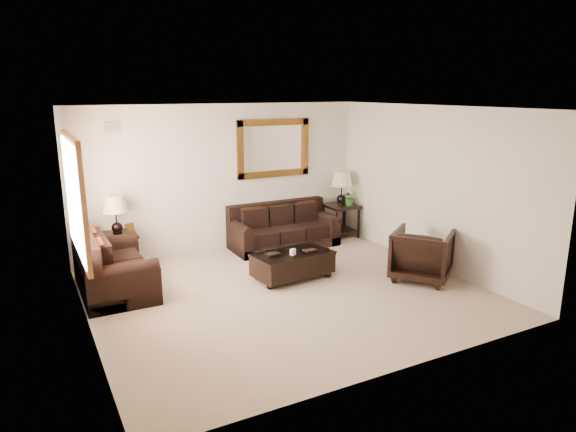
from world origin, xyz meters
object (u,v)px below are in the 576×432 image
loveseat (110,270)px  end_table_right (341,194)px  armchair (422,252)px  end_table_left (117,222)px  sofa (283,231)px  coffee_table (293,262)px

loveseat → end_table_right: bearing=-78.9°
end_table_right → armchair: size_ratio=1.51×
end_table_left → end_table_right: end_table_right is taller
end_table_left → loveseat: bearing=-107.2°
end_table_left → armchair: (4.16, -2.68, -0.39)m
loveseat → end_table_right: size_ratio=1.23×
sofa → end_table_left: bearing=178.7°
sofa → loveseat: (-3.32, -0.87, 0.04)m
sofa → armchair: size_ratio=2.27×
loveseat → armchair: bearing=-111.3°
end_table_left → armchair: bearing=-32.7°
end_table_left → armchair: 4.96m
armchair → coffee_table: bearing=24.7°
sofa → loveseat: 3.43m
sofa → loveseat: bearing=-165.4°
sofa → end_table_right: size_ratio=1.50×
sofa → end_table_right: end_table_right is taller
coffee_table → armchair: armchair is taller
loveseat → coffee_table: loveseat is taller
end_table_right → loveseat: bearing=-168.9°
end_table_left → coffee_table: size_ratio=0.97×
end_table_right → armchair: bearing=-95.0°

